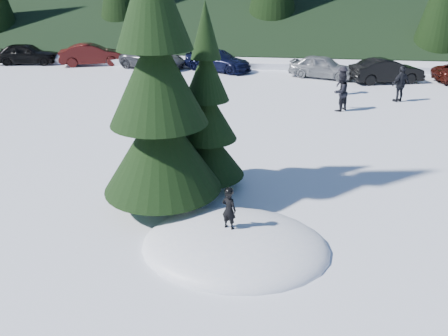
# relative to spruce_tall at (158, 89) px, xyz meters

# --- Properties ---
(ground) EXTENTS (200.00, 200.00, 0.00)m
(ground) POSITION_rel_spruce_tall_xyz_m (2.20, -1.80, -3.32)
(ground) COLOR white
(ground) RESTS_ON ground
(snow_mound) EXTENTS (4.48, 3.52, 0.96)m
(snow_mound) POSITION_rel_spruce_tall_xyz_m (2.20, -1.80, -3.32)
(snow_mound) COLOR white
(snow_mound) RESTS_ON ground
(spruce_tall) EXTENTS (3.20, 3.20, 8.60)m
(spruce_tall) POSITION_rel_spruce_tall_xyz_m (0.00, 0.00, 0.00)
(spruce_tall) COLOR black
(spruce_tall) RESTS_ON ground
(spruce_short) EXTENTS (2.20, 2.20, 5.37)m
(spruce_short) POSITION_rel_spruce_tall_xyz_m (1.00, 1.40, -1.22)
(spruce_short) COLOR black
(spruce_short) RESTS_ON ground
(child_skier) EXTENTS (0.42, 0.35, 0.97)m
(child_skier) POSITION_rel_spruce_tall_xyz_m (2.04, -1.74, -2.35)
(child_skier) COLOR black
(child_skier) RESTS_ON snow_mound
(adult_0) EXTENTS (1.09, 1.11, 1.81)m
(adult_0) POSITION_rel_spruce_tall_xyz_m (5.85, 10.47, -2.42)
(adult_0) COLOR black
(adult_0) RESTS_ON ground
(adult_1) EXTENTS (1.14, 0.93, 1.82)m
(adult_1) POSITION_rel_spruce_tall_xyz_m (9.09, 12.61, -2.41)
(adult_1) COLOR black
(adult_1) RESTS_ON ground
(adult_2) EXTENTS (1.00, 1.12, 1.51)m
(adult_2) POSITION_rel_spruce_tall_xyz_m (6.31, 13.83, -2.56)
(adult_2) COLOR black
(adult_2) RESTS_ON ground
(car_0) EXTENTS (4.68, 2.42, 1.52)m
(car_0) POSITION_rel_spruce_tall_xyz_m (-15.77, 20.11, -2.56)
(car_0) COLOR black
(car_0) RESTS_ON ground
(car_1) EXTENTS (4.89, 3.12, 1.52)m
(car_1) POSITION_rel_spruce_tall_xyz_m (-10.77, 20.38, -2.56)
(car_1) COLOR #350B09
(car_1) RESTS_ON ground
(car_2) EXTENTS (5.15, 3.44, 1.31)m
(car_2) POSITION_rel_spruce_tall_xyz_m (-6.06, 19.83, -2.66)
(car_2) COLOR #414247
(car_2) RESTS_ON ground
(car_3) EXTENTS (5.23, 3.80, 1.41)m
(car_3) POSITION_rel_spruce_tall_xyz_m (-1.38, 19.47, -2.62)
(car_3) COLOR black
(car_3) RESTS_ON ground
(car_4) EXTENTS (4.49, 2.96, 1.42)m
(car_4) POSITION_rel_spruce_tall_xyz_m (5.56, 18.06, -2.61)
(car_4) COLOR gray
(car_4) RESTS_ON ground
(car_5) EXTENTS (4.59, 2.71, 1.43)m
(car_5) POSITION_rel_spruce_tall_xyz_m (9.31, 17.16, -2.60)
(car_5) COLOR black
(car_5) RESTS_ON ground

